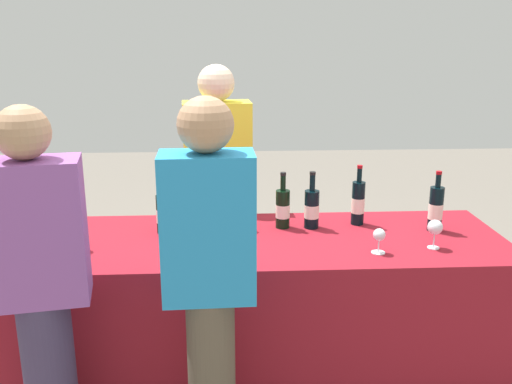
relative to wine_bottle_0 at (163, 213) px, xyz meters
The scene contains 14 objects.
ground_plane 1.02m from the wine_bottle_0, 13.46° to the right, with size 12.00×12.00×0.00m, color slate.
tasting_table 0.71m from the wine_bottle_0, 13.46° to the right, with size 2.58×0.83×0.78m, color maroon.
wine_bottle_0 is the anchor object (origin of this frame).
wine_bottle_1 0.38m from the wine_bottle_0, 11.28° to the left, with size 0.08×0.08×0.31m.
wine_bottle_2 0.64m from the wine_bottle_0, ahead, with size 0.08×0.08×0.31m.
wine_bottle_3 0.80m from the wine_bottle_0, ahead, with size 0.08×0.08×0.31m.
wine_bottle_4 1.06m from the wine_bottle_0, ahead, with size 0.07×0.07×0.33m.
wine_bottle_5 1.45m from the wine_bottle_0, ahead, with size 0.08×0.08×0.33m.
wine_glass_0 0.45m from the wine_bottle_0, 148.37° to the right, with size 0.07×0.07×0.13m.
wine_glass_1 1.12m from the wine_bottle_0, 17.82° to the right, with size 0.07×0.07×0.12m.
wine_glass_2 1.39m from the wine_bottle_0, 12.27° to the right, with size 0.07×0.07×0.15m.
server_pouring 0.58m from the wine_bottle_0, 60.83° to the left, with size 0.42×0.25×1.63m.
guest_0 0.84m from the wine_bottle_0, 119.35° to the right, with size 0.42×0.27×1.55m.
guest_1 0.82m from the wine_bottle_0, 71.05° to the right, with size 0.37×0.21×1.59m.
Camera 1 is at (-0.14, -2.70, 1.80)m, focal length 39.23 mm.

